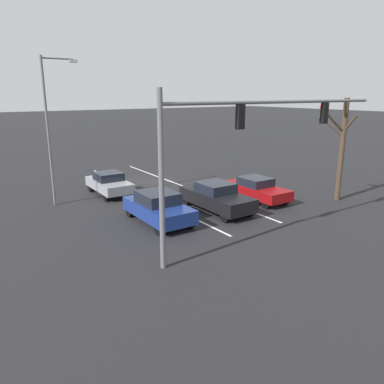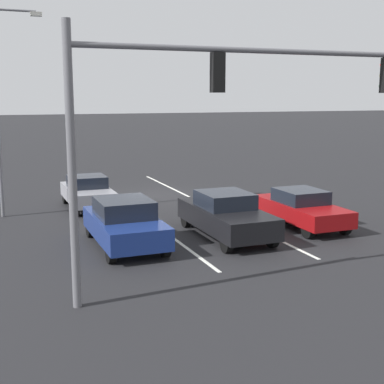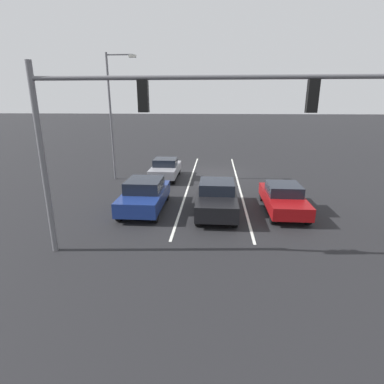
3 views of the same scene
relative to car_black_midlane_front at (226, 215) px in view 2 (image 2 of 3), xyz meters
name	(u,v)px [view 2 (image 2 of 3)]	position (x,y,z in m)	size (l,w,h in m)	color
ground_plane	(150,195)	(0.16, -8.54, -0.78)	(240.00, 240.00, 0.00)	black
lane_stripe_left_divider	(204,204)	(-1.48, -5.51, -0.77)	(0.12, 18.06, 0.01)	silver
lane_stripe_center_divider	(134,209)	(1.81, -5.51, -0.77)	(0.12, 18.06, 0.01)	silver
car_black_midlane_front	(226,215)	(0.00, 0.00, 0.00)	(1.89, 4.71, 1.56)	black
car_maroon_leftlane_front	(301,208)	(-3.30, -0.36, -0.08)	(1.78, 4.40, 1.39)	maroon
car_navy_rightlane_front	(125,223)	(3.61, -0.07, 0.01)	(1.94, 4.33, 1.57)	navy
car_gray_rightlane_second	(87,192)	(3.62, -6.57, -0.05)	(1.79, 4.00, 1.43)	gray
traffic_signal_gantry	(222,100)	(2.26, 4.51, 4.00)	(11.92, 0.37, 6.52)	slate
street_lamp_right_shoulder	(1,98)	(6.96, -6.13, 3.99)	(1.99, 0.24, 8.29)	slate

